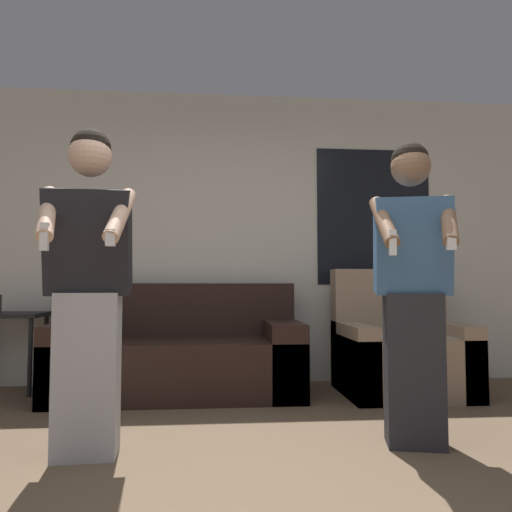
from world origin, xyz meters
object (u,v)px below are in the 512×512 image
Objects in this scene: couch at (179,356)px; armchair at (400,352)px; person_right at (412,288)px; side_table at (11,325)px; person_left at (88,288)px.

armchair reaches higher than couch.
person_right is (-0.43, -1.33, 0.54)m from armchair.
armchair is at bearing -4.28° from couch.
couch is 1.45m from side_table.
couch is 1.82m from armchair.
armchair is 1.27× the size of side_table.
person_right is at bearing -108.05° from armchair.
person_left is at bearing -148.33° from armchair.
person_right is (1.77, 0.03, -0.00)m from person_left.
armchair is at bearing 31.67° from person_left.
person_left is (-2.20, -1.36, 0.54)m from armchair.
person_left reaches higher than person_right.
couch is 2.09m from person_right.
side_table is 3.27m from person_right.
couch is at bearing 75.61° from person_left.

